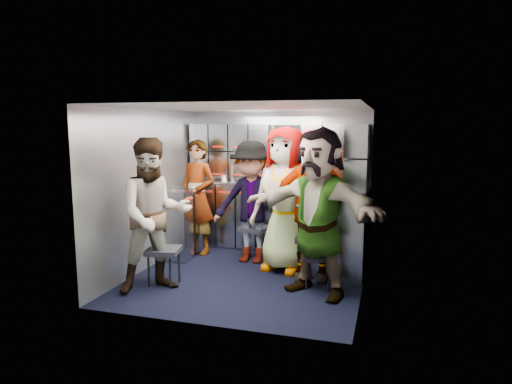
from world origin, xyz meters
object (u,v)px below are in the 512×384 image
(jump_seat_near_right, at_px, (319,258))
(attendant_arc_a, at_px, (155,215))
(attendant_arc_d, at_px, (311,208))
(jump_seat_center, at_px, (288,234))
(attendant_arc_b, at_px, (251,202))
(attendant_arc_c, at_px, (285,199))
(attendant_arc_e, at_px, (318,212))
(jump_seat_mid_left, at_px, (255,230))
(attendant_standing, at_px, (197,197))
(jump_seat_near_left, at_px, (164,252))
(jump_seat_mid_right, at_px, (313,240))

(jump_seat_near_right, bearing_deg, attendant_arc_a, -161.90)
(attendant_arc_d, bearing_deg, jump_seat_center, 125.37)
(jump_seat_center, distance_m, attendant_arc_b, 0.66)
(jump_seat_center, relative_size, attendant_arc_c, 0.29)
(attendant_arc_a, height_order, attendant_arc_e, attendant_arc_e)
(attendant_arc_a, height_order, attendant_arc_b, attendant_arc_a)
(jump_seat_mid_left, relative_size, attendant_arc_e, 0.25)
(attendant_standing, distance_m, attendant_arc_e, 2.27)
(jump_seat_near_right, relative_size, attendant_arc_d, 0.25)
(jump_seat_near_left, bearing_deg, attendant_arc_e, 7.18)
(attendant_arc_b, relative_size, attendant_arc_e, 0.89)
(jump_seat_near_left, xyz_separation_m, attendant_arc_d, (1.64, 0.71, 0.50))
(attendant_arc_c, bearing_deg, jump_seat_near_left, -128.34)
(attendant_arc_a, bearing_deg, attendant_arc_c, 1.74)
(attendant_arc_c, bearing_deg, jump_seat_near_right, -31.79)
(jump_seat_mid_left, relative_size, jump_seat_mid_right, 0.92)
(jump_seat_mid_left, height_order, attendant_arc_d, attendant_arc_d)
(jump_seat_center, xyz_separation_m, attendant_arc_b, (-0.52, 0.03, 0.40))
(jump_seat_center, relative_size, attendant_arc_b, 0.32)
(jump_seat_mid_left, relative_size, attendant_arc_a, 0.26)
(attendant_arc_a, xyz_separation_m, attendant_arc_c, (1.25, 1.14, 0.06))
(attendant_standing, distance_m, attendant_arc_a, 1.57)
(jump_seat_mid_right, bearing_deg, attendant_standing, 164.91)
(attendant_standing, bearing_deg, attendant_arc_b, 1.74)
(attendant_arc_b, bearing_deg, attendant_arc_a, -115.84)
(attendant_standing, bearing_deg, jump_seat_mid_right, -0.69)
(jump_seat_center, height_order, jump_seat_mid_right, jump_seat_mid_right)
(attendant_standing, distance_m, attendant_arc_d, 1.92)
(attendant_standing, height_order, attendant_arc_d, attendant_arc_d)
(jump_seat_mid_left, relative_size, attendant_arc_b, 0.28)
(jump_seat_mid_left, xyz_separation_m, attendant_arc_b, (0.00, -0.18, 0.43))
(attendant_standing, bearing_deg, attendant_arc_a, -69.56)
(jump_seat_near_left, relative_size, attendant_arc_a, 0.25)
(jump_seat_center, xyz_separation_m, jump_seat_near_right, (0.54, -0.74, -0.08))
(jump_seat_near_left, distance_m, attendant_arc_b, 1.45)
(jump_seat_mid_right, xyz_separation_m, attendant_arc_c, (-0.39, 0.07, 0.49))
(attendant_arc_e, bearing_deg, jump_seat_near_right, 114.05)
(jump_seat_mid_right, distance_m, attendant_standing, 1.91)
(jump_seat_near_left, bearing_deg, attendant_arc_a, -90.00)
(attendant_arc_d, relative_size, attendant_arc_e, 0.95)
(attendant_arc_e, bearing_deg, jump_seat_near_left, -148.77)
(jump_seat_near_right, xyz_separation_m, attendant_arc_a, (-1.79, -0.59, 0.52))
(attendant_standing, xyz_separation_m, attendant_arc_b, (0.89, -0.20, 0.00))
(jump_seat_mid_right, relative_size, attendant_arc_c, 0.27)
(jump_seat_mid_left, height_order, attendant_arc_c, attendant_arc_c)
(attendant_arc_a, bearing_deg, jump_seat_near_left, 49.29)
(jump_seat_near_left, height_order, attendant_arc_c, attendant_arc_c)
(attendant_arc_d, bearing_deg, attendant_arc_a, -157.84)
(jump_seat_mid_left, bearing_deg, attendant_arc_e, -46.78)
(jump_seat_mid_left, distance_m, attendant_arc_c, 0.84)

